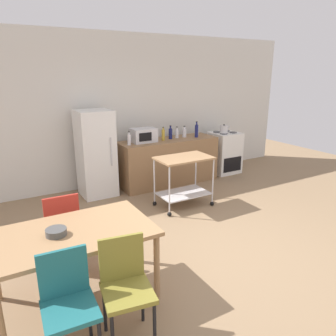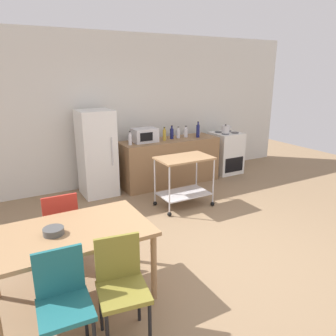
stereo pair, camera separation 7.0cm
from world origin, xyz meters
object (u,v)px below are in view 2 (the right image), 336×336
Objects in this scene: chair_olive at (121,283)px; microwave at (144,135)px; bottle_soda at (164,135)px; stove_oven at (226,153)px; bottle_soy_sauce at (178,134)px; refrigerator at (97,153)px; bottle_wine at (130,139)px; bottle_olive_oil at (198,131)px; bottle_vinegar at (198,131)px; bottle_hot_sauce at (172,133)px; dining_table at (70,238)px; chair_red at (60,222)px; fruit_bowl at (54,231)px; kitchen_cart at (184,173)px; bottle_sparkling_water at (186,132)px; kettle at (226,129)px; chair_teal at (63,299)px.

microwave is at bearing 70.80° from chair_olive.
microwave is 0.40m from bottle_soda.
bottle_soy_sauce reaches higher than stove_oven.
refrigerator is at bearing 176.38° from microwave.
bottle_olive_oil reaches higher than bottle_wine.
refrigerator is at bearing 179.95° from bottle_vinegar.
bottle_hot_sauce reaches higher than bottle_soy_sauce.
bottle_soy_sauce is at bearing 43.46° from dining_table.
chair_red is at bearing -150.18° from bottle_olive_oil.
chair_red is 2.26m from refrigerator.
chair_red reaches higher than dining_table.
bottle_soda is 1.14× the size of bottle_soy_sauce.
bottle_vinegar reaches higher than fruit_bowl.
chair_olive is 4.35m from bottle_olive_oil.
chair_olive is at bearing -132.41° from kitchen_cart.
chair_olive is 3.48m from refrigerator.
dining_table is 5.62× the size of bottle_hot_sauce.
bottle_hot_sauce is (0.44, 1.19, 0.44)m from kitchen_cart.
bottle_wine is 0.74m from bottle_soda.
bottle_sparkling_water is 0.93m from kettle.
stove_oven reaches higher than fruit_bowl.
bottle_soy_sauce is 1.12m from kettle.
fruit_bowl is at bearing -134.99° from bottle_soda.
bottle_soy_sauce is at bearing -0.25° from microwave.
bottle_olive_oil is at bearing -17.54° from bottle_soy_sauce.
refrigerator is at bearing 174.85° from bottle_olive_oil.
kettle is (1.26, -0.12, -0.01)m from bottle_hot_sauce.
bottle_wine is (-2.32, -0.09, 0.55)m from stove_oven.
chair_red is (0.04, 0.71, -0.15)m from dining_table.
bottle_olive_oil is (3.13, 1.79, 0.52)m from chair_red.
chair_teal is 1.00× the size of chair_olive.
bottle_hot_sauce reaches higher than dining_table.
refrigerator is 8.14× the size of fruit_bowl.
bottle_wine is 3.12m from fruit_bowl.
bottle_wine is 0.55× the size of microwave.
chair_olive is at bearing -132.25° from bottle_vinegar.
bottle_soy_sauce is at bearing 173.93° from kettle.
bottle_sparkling_water reaches higher than chair_red.
bottle_soda is 1.15× the size of bottle_sparkling_water.
bottle_olive_oil reaches higher than bottle_soy_sauce.
kitchen_cart reaches higher than fruit_bowl.
kitchen_cart is 3.45× the size of bottle_soda.
dining_table is 4.06m from bottle_olive_oil.
bottle_olive_oil is at bearing 46.51° from chair_teal.
bottle_wine reaches higher than chair_teal.
refrigerator reaches higher than bottle_wine.
fruit_bowl is at bearing -142.86° from bottle_olive_oil.
chair_teal reaches higher than dining_table.
bottle_wine is at bearing -130.86° from chair_red.
microwave is at bearing 97.37° from kitchen_cart.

